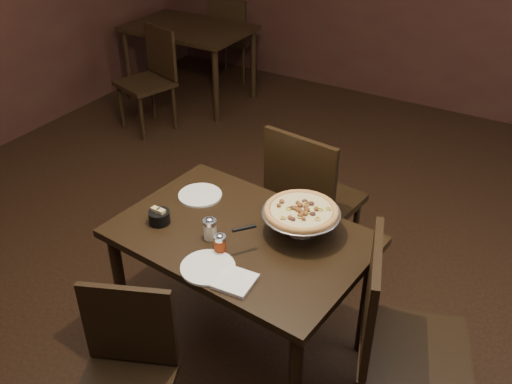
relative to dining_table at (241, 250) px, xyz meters
The scene contains 16 objects.
room 0.79m from the dining_table, 12.16° to the left, with size 6.04×7.04×2.84m.
dining_table is the anchor object (origin of this frame).
background_table 3.30m from the dining_table, 130.68° to the left, with size 1.15×0.77×0.72m.
pizza_stand 0.35m from the dining_table, 32.25° to the left, with size 0.36×0.36×0.15m.
parmesan_shaker 0.21m from the dining_table, 136.39° to the right, with size 0.06×0.06×0.11m.
pepper_flake_shaker 0.21m from the dining_table, 92.85° to the right, with size 0.06×0.06×0.10m.
packet_caddy 0.42m from the dining_table, 162.09° to the right, with size 0.10×0.10×0.08m.
napkin_stack 0.35m from the dining_table, 62.30° to the right, with size 0.15×0.15×0.02m, color white.
plate_left 0.40m from the dining_table, 154.89° to the left, with size 0.22×0.22×0.01m, color white.
plate_near 0.30m from the dining_table, 88.13° to the right, with size 0.23×0.23×0.01m, color white.
serving_spatula 0.25m from the dining_table, 51.27° to the right, with size 0.14×0.14×0.02m.
chair_far 0.72m from the dining_table, 88.82° to the left, with size 0.50×0.50×0.96m.
chair_near 0.76m from the dining_table, 97.67° to the right, with size 0.50×0.50×0.82m.
chair_side 0.80m from the dining_table, ahead, with size 0.57×0.57×0.96m.
bg_chair_far 3.77m from the dining_table, 123.61° to the left, with size 0.48×0.48×0.86m.
bg_chair_near 2.74m from the dining_table, 138.65° to the left, with size 0.52×0.52×0.89m.
Camera 1 is at (1.08, -1.77, 2.30)m, focal length 40.00 mm.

